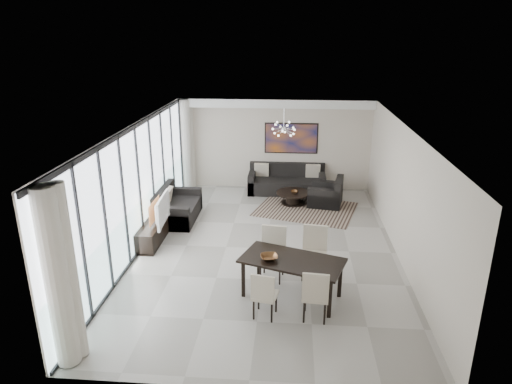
# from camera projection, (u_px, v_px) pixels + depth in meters

# --- Properties ---
(room_shell) EXTENTS (6.00, 9.00, 2.90)m
(room_shell) POSITION_uv_depth(u_px,v_px,m) (288.00, 191.00, 10.22)
(room_shell) COLOR #A8A39B
(room_shell) RESTS_ON ground
(window_wall) EXTENTS (0.37, 8.95, 2.90)m
(window_wall) POSITION_uv_depth(u_px,v_px,m) (143.00, 186.00, 10.47)
(window_wall) COLOR silver
(window_wall) RESTS_ON floor
(soffit) EXTENTS (5.98, 0.40, 0.26)m
(soffit) POSITION_uv_depth(u_px,v_px,m) (276.00, 103.00, 13.86)
(soffit) COLOR white
(soffit) RESTS_ON room_shell
(painting) EXTENTS (1.68, 0.04, 0.98)m
(painting) POSITION_uv_depth(u_px,v_px,m) (291.00, 138.00, 14.35)
(painting) COLOR #B05718
(painting) RESTS_ON room_shell
(chandelier) EXTENTS (0.66, 0.66, 0.71)m
(chandelier) POSITION_uv_depth(u_px,v_px,m) (284.00, 129.00, 12.29)
(chandelier) COLOR silver
(chandelier) RESTS_ON room_shell
(rug) EXTENTS (3.15, 2.72, 0.01)m
(rug) POSITION_uv_depth(u_px,v_px,m) (306.00, 209.00, 13.11)
(rug) COLOR black
(rug) RESTS_ON floor
(coffee_table) EXTENTS (1.01, 1.01, 0.35)m
(coffee_table) POSITION_uv_depth(u_px,v_px,m) (293.00, 197.00, 13.49)
(coffee_table) COLOR black
(coffee_table) RESTS_ON floor
(bowl_coffee) EXTENTS (0.25, 0.25, 0.07)m
(bowl_coffee) POSITION_uv_depth(u_px,v_px,m) (294.00, 192.00, 13.37)
(bowl_coffee) COLOR brown
(bowl_coffee) RESTS_ON coffee_table
(sofa_main) EXTENTS (2.40, 0.98, 0.87)m
(sofa_main) POSITION_uv_depth(u_px,v_px,m) (287.00, 183.00, 14.44)
(sofa_main) COLOR black
(sofa_main) RESTS_ON floor
(loveseat) EXTENTS (0.98, 1.75, 0.87)m
(loveseat) POSITION_uv_depth(u_px,v_px,m) (176.00, 209.00, 12.34)
(loveseat) COLOR black
(loveseat) RESTS_ON floor
(armchair) EXTENTS (1.09, 1.13, 0.82)m
(armchair) POSITION_uv_depth(u_px,v_px,m) (327.00, 195.00, 13.38)
(armchair) COLOR black
(armchair) RESTS_ON floor
(side_table) EXTENTS (0.38, 0.38, 0.52)m
(side_table) POSITION_uv_depth(u_px,v_px,m) (192.00, 195.00, 13.23)
(side_table) COLOR black
(side_table) RESTS_ON floor
(tv_console) EXTENTS (0.44, 1.57, 0.49)m
(tv_console) POSITION_uv_depth(u_px,v_px,m) (153.00, 232.00, 11.02)
(tv_console) COLOR black
(tv_console) RESTS_ON floor
(television) EXTENTS (0.22, 1.17, 0.67)m
(television) POSITION_uv_depth(u_px,v_px,m) (158.00, 210.00, 10.83)
(television) COLOR gray
(television) RESTS_ON tv_console
(dining_table) EXTENTS (2.11, 1.52, 0.79)m
(dining_table) POSITION_uv_depth(u_px,v_px,m) (292.00, 263.00, 8.58)
(dining_table) COLOR black
(dining_table) RESTS_ON floor
(dining_chair_sw) EXTENTS (0.49, 0.49, 0.91)m
(dining_chair_sw) POSITION_uv_depth(u_px,v_px,m) (264.00, 293.00, 7.96)
(dining_chair_sw) COLOR beige
(dining_chair_sw) RESTS_ON floor
(dining_chair_se) EXTENTS (0.49, 0.49, 0.99)m
(dining_chair_se) POSITION_uv_depth(u_px,v_px,m) (315.00, 293.00, 7.87)
(dining_chair_se) COLOR beige
(dining_chair_se) RESTS_ON floor
(dining_chair_nw) EXTENTS (0.57, 0.57, 1.10)m
(dining_chair_nw) POSITION_uv_depth(u_px,v_px,m) (273.00, 249.00, 9.32)
(dining_chair_nw) COLOR beige
(dining_chair_nw) RESTS_ON floor
(dining_chair_ne) EXTENTS (0.56, 0.56, 1.09)m
(dining_chair_ne) POSITION_uv_depth(u_px,v_px,m) (314.00, 248.00, 9.37)
(dining_chair_ne) COLOR beige
(dining_chair_ne) RESTS_ON floor
(bowl_dining) EXTENTS (0.38, 0.38, 0.08)m
(bowl_dining) POSITION_uv_depth(u_px,v_px,m) (269.00, 257.00, 8.54)
(bowl_dining) COLOR brown
(bowl_dining) RESTS_ON dining_table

